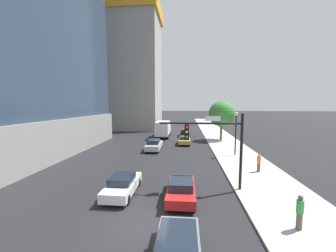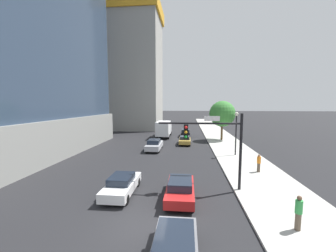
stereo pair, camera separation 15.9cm
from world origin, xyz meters
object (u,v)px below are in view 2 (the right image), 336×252
Objects in this scene: street_tree at (222,114)px; car_black at (185,133)px; car_gold at (185,140)px; car_silver at (154,145)px; construction_building at (129,63)px; car_red at (180,189)px; pedestrian_green_shirt at (299,212)px; pedestrian_orange_shirt at (259,163)px; box_truck at (164,128)px; traffic_light_pole at (214,138)px; car_white at (122,185)px; street_lamp at (236,127)px; car_gray at (175,252)px.

car_black is at bearing 147.33° from street_tree.
car_silver is at bearing -131.92° from car_gold.
construction_building reaches higher than car_red.
pedestrian_green_shirt reaches higher than pedestrian_orange_shirt.
box_truck is at bearing 121.23° from car_gold.
pedestrian_orange_shirt is (6.95, -13.31, 0.31)m from car_gold.
construction_building is 43.74m from traffic_light_pole.
street_tree is 1.64× the size of car_gold.
street_tree is 26.68m from pedestrian_green_shirt.
traffic_light_pole is 1.36× the size of car_white.
car_silver is 0.65× the size of box_truck.
car_silver is 14.10m from pedestrian_orange_shirt.
street_lamp is 0.77× the size of street_tree.
car_white is at bearing -153.83° from pedestrian_orange_shirt.
car_black is 0.99× the size of car_gray.
street_lamp reaches higher than box_truck.
car_white is at bearing -114.63° from street_tree.
car_red is (14.62, -39.84, -16.09)m from construction_building.
construction_building is 8.44× the size of car_white.
box_truck is (-4.14, 6.83, 1.06)m from car_gold.
car_gold is (4.14, 18.76, 0.00)m from car_white.
traffic_light_pole is at bearing -63.46° from car_silver.
street_tree reaches higher than car_black.
street_tree is at bearing -38.24° from construction_building.
car_black is (14.62, -12.45, -16.06)m from construction_building.
pedestrian_orange_shirt reaches higher than car_white.
box_truck reaches higher than car_red.
car_white is at bearing -90.00° from box_truck.
car_gold is 2.52× the size of pedestrian_orange_shirt.
pedestrian_green_shirt is (20.50, -42.96, -15.75)m from construction_building.
car_white is at bearing -169.19° from traffic_light_pole.
street_tree reaches higher than car_gold.
car_black is 13.49m from car_silver.
box_truck is at bearing 165.71° from street_tree.
car_silver reaches higher than car_black.
pedestrian_green_shirt is (5.89, 2.78, 0.38)m from car_gray.
street_lamp is 14.06m from car_red.
car_gray reaches higher than car_gold.
car_gray is 32.17m from box_truck.
street_tree is 14.23m from car_silver.
car_gold is 19.16m from car_red.
pedestrian_green_shirt is (-0.48, -26.43, -3.65)m from street_tree.
traffic_light_pole is at bearing 35.21° from car_red.
traffic_light_pole is 1.34× the size of car_black.
traffic_light_pole reaches higher than car_gold.
car_black is at bearing -40.43° from construction_building.
box_truck is 23.00m from pedestrian_orange_shirt.
street_lamp is at bearing 62.82° from car_red.
car_gray is at bearing -90.00° from car_black.
car_silver is 11.48m from box_truck.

